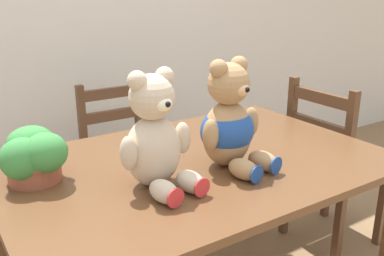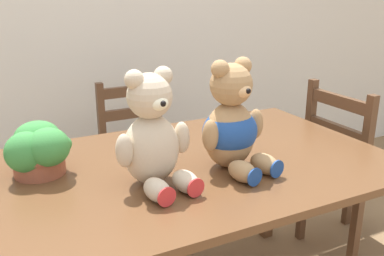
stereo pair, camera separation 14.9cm
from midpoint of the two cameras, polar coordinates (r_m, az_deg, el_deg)
name	(u,v)px [view 2 (the right image)]	position (r m, az deg, el deg)	size (l,w,h in m)	color
wall_back	(95,8)	(2.83, -11.25, 15.48)	(8.00, 0.04, 2.60)	silver
dining_table	(200,182)	(1.70, 3.55, -7.31)	(1.48, 0.98, 0.78)	brown
wooden_chair_behind	(141,161)	(2.51, -5.17, -4.38)	(0.39, 0.44, 0.91)	brown
wooden_chair_side	(350,173)	(2.48, 21.97, -5.62)	(0.41, 0.43, 0.96)	brown
teddy_bear_left	(153,136)	(1.42, -2.24, -1.18)	(0.28, 0.29, 0.40)	beige
teddy_bear_right	(232,126)	(1.57, 8.05, 0.28)	(0.29, 0.32, 0.41)	tan
potted_plant	(38,149)	(1.58, -17.38, -2.77)	(0.23, 0.26, 0.19)	#9E5138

